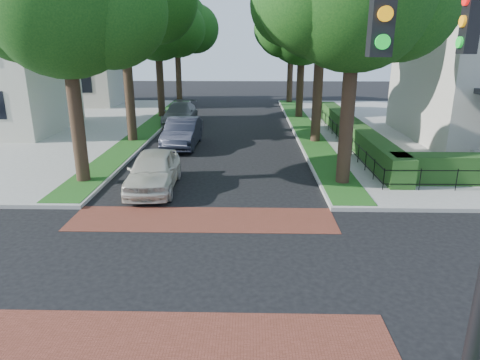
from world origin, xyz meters
TOP-DOWN VIEW (x-y plane):
  - ground at (0.00, 0.00)m, footprint 120.00×120.00m
  - crosswalk_far at (0.00, 3.20)m, footprint 9.00×2.20m
  - crosswalk_near at (0.00, -3.20)m, footprint 9.00×2.20m
  - grass_strip_ne at (5.40, 19.10)m, footprint 1.60×29.80m
  - grass_strip_nw at (-5.40, 19.10)m, footprint 1.60×29.80m
  - tree_right_mid at (5.61, 15.25)m, footprint 8.25×7.09m
  - tree_right_far at (5.60, 24.22)m, footprint 7.25×6.23m
  - tree_right_back at (5.60, 33.23)m, footprint 7.50×6.45m
  - tree_left_near at (-5.40, 7.23)m, footprint 7.50×6.45m
  - tree_left_far at (-5.40, 24.22)m, footprint 7.00×6.02m
  - tree_left_back at (-5.40, 33.24)m, footprint 7.75×6.66m
  - hedge_main_road at (7.70, 15.00)m, footprint 1.00×18.00m
  - fence_main_road at (6.90, 15.00)m, footprint 0.06×18.00m
  - house_left_far at (-15.49, 31.99)m, footprint 10.00×9.00m
  - parked_car_front at (-2.33, 6.38)m, footprint 2.07×4.73m
  - parked_car_middle at (-2.30, 13.97)m, footprint 1.81×4.98m
  - parked_car_rear at (-3.60, 21.38)m, footprint 2.18×5.31m

SIDE VIEW (x-z plane):
  - ground at x=0.00m, z-range 0.00..0.00m
  - crosswalk_far at x=0.00m, z-range 0.00..0.01m
  - crosswalk_near at x=0.00m, z-range 0.00..0.01m
  - grass_strip_ne at x=5.40m, z-range 0.15..0.17m
  - grass_strip_nw at x=-5.40m, z-range 0.15..0.17m
  - fence_main_road at x=6.90m, z-range 0.15..1.05m
  - hedge_main_road at x=7.70m, z-range 0.15..1.35m
  - parked_car_rear at x=-3.60m, z-range 0.00..1.54m
  - parked_car_front at x=-2.33m, z-range 0.00..1.58m
  - parked_car_middle at x=-2.30m, z-range 0.00..1.63m
  - house_left_far at x=-15.49m, z-range -0.03..10.11m
  - tree_right_far at x=5.60m, z-range 2.04..11.78m
  - tree_left_far at x=-5.40m, z-range 2.19..12.05m
  - tree_right_back at x=5.60m, z-range 2.17..12.37m
  - tree_left_near at x=-5.40m, z-range 2.17..12.37m
  - tree_left_back at x=-5.40m, z-range 2.19..12.63m
  - tree_right_mid at x=5.61m, z-range 2.38..13.60m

